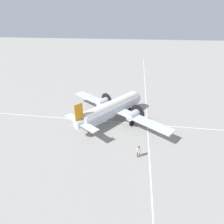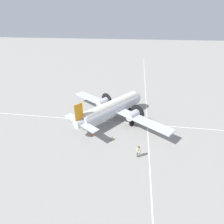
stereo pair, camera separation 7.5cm
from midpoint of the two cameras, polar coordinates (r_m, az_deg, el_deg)
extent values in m
plane|color=gray|center=(34.58, -0.06, -2.61)|extent=(300.00, 300.00, 0.00)
cube|color=silver|center=(34.40, 11.37, -3.40)|extent=(120.00, 0.16, 0.01)
cube|color=silver|center=(33.99, -0.23, -3.20)|extent=(0.16, 120.00, 0.01)
cylinder|color=silver|center=(33.37, -0.06, 1.04)|extent=(13.09, 10.44, 2.75)
cylinder|color=silver|center=(33.03, -0.07, 2.21)|extent=(12.05, 9.37, 1.93)
sphere|color=silver|center=(38.28, 7.30, 4.53)|extent=(2.61, 2.61, 2.61)
cylinder|color=silver|center=(29.28, -9.69, -3.31)|extent=(3.12, 2.83, 1.51)
cube|color=orange|center=(28.08, -10.84, -0.35)|extent=(1.34, 1.01, 3.17)
cube|color=silver|center=(29.05, -10.25, -3.33)|extent=(5.57, 7.04, 0.10)
cube|color=silver|center=(34.20, 1.13, 1.10)|extent=(15.73, 20.79, 0.20)
cylinder|color=silver|center=(36.93, -3.26, 3.25)|extent=(2.84, 2.63, 1.51)
cylinder|color=black|center=(37.75, -1.79, 3.87)|extent=(1.88, 2.61, 3.18)
sphere|color=black|center=(37.83, -1.66, 3.92)|extent=(0.53, 0.53, 0.53)
cylinder|color=silver|center=(32.08, 6.77, -1.04)|extent=(2.84, 2.63, 1.51)
cylinder|color=black|center=(33.03, 8.18, -0.22)|extent=(1.88, 2.61, 3.18)
sphere|color=black|center=(33.11, 8.30, -0.15)|extent=(0.53, 0.53, 0.53)
cylinder|color=#4C4C51|center=(37.26, -3.48, 1.60)|extent=(0.18, 0.18, 1.00)
cylinder|color=black|center=(37.49, -3.46, 0.92)|extent=(1.07, 0.88, 1.10)
cylinder|color=#4C4C51|center=(32.46, 6.40, -2.89)|extent=(0.18, 0.18, 1.00)
cylinder|color=black|center=(32.72, 6.36, -3.63)|extent=(1.07, 0.88, 1.10)
cylinder|color=#4C4C51|center=(37.87, 5.72, 1.53)|extent=(0.14, 0.14, 0.89)
cylinder|color=black|center=(38.07, 5.69, 0.93)|extent=(0.67, 0.55, 0.70)
cylinder|color=#473D2D|center=(26.15, 8.78, -13.60)|extent=(0.13, 0.13, 0.89)
cylinder|color=#473D2D|center=(26.18, 8.21, -13.49)|extent=(0.13, 0.13, 0.89)
cube|color=beige|center=(25.66, 8.62, -12.25)|extent=(0.29, 0.46, 0.67)
sphere|color=tan|center=(25.35, 8.70, -11.43)|extent=(0.30, 0.30, 0.30)
cylinder|color=beige|center=(25.65, 9.20, -12.43)|extent=(0.10, 0.10, 0.63)
cylinder|color=beige|center=(25.72, 8.03, -12.20)|extent=(0.10, 0.10, 0.63)
cube|color=black|center=(25.53, 8.58, -12.26)|extent=(0.02, 0.06, 0.43)
cylinder|color=#473D2D|center=(25.27, 8.72, -11.21)|extent=(0.37, 0.37, 0.07)
cube|color=brown|center=(29.09, 0.02, -8.71)|extent=(0.37, 0.20, 0.51)
cube|color=#4A3520|center=(28.92, 0.02, -8.26)|extent=(0.13, 0.14, 0.02)
cube|color=orange|center=(30.50, -6.74, -7.52)|extent=(0.37, 0.37, 0.03)
cone|color=orange|center=(30.37, -6.77, -7.17)|extent=(0.31, 0.31, 0.48)
camera|label=1|loc=(0.04, -90.06, -0.03)|focal=28.00mm
camera|label=2|loc=(0.04, 89.94, 0.03)|focal=28.00mm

